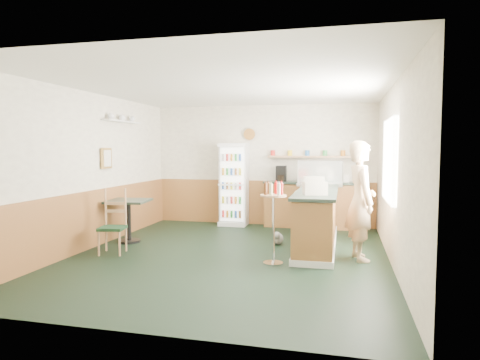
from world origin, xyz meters
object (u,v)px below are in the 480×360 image
(cafe_chair, at_px, (115,219))
(condiment_stand, at_px, (273,212))
(drinks_fridge, at_px, (234,184))
(shopkeeper, at_px, (361,201))
(display_case, at_px, (320,173))
(cash_register, at_px, (315,188))
(cafe_table, at_px, (129,212))

(cafe_chair, bearing_deg, condiment_stand, -12.78)
(drinks_fridge, xyz_separation_m, shopkeeper, (2.66, -2.48, 0.00))
(display_case, height_order, shopkeeper, shopkeeper)
(shopkeeper, height_order, condiment_stand, shopkeeper)
(shopkeeper, relative_size, cafe_chair, 1.74)
(drinks_fridge, distance_m, cafe_chair, 3.25)
(cash_register, xyz_separation_m, cafe_table, (-3.40, 0.34, -0.56))
(display_case, xyz_separation_m, shopkeeper, (0.70, -1.50, -0.33))
(display_case, bearing_deg, drinks_fridge, 153.24)
(cafe_table, bearing_deg, drinks_fridge, 56.76)
(cash_register, relative_size, condiment_stand, 0.30)
(display_case, height_order, cash_register, display_case)
(condiment_stand, xyz_separation_m, cafe_table, (-2.83, 0.84, -0.23))
(drinks_fridge, height_order, cash_register, drinks_fridge)
(display_case, height_order, cafe_table, display_case)
(shopkeeper, height_order, cafe_chair, shopkeeper)
(display_case, relative_size, shopkeeper, 0.46)
(cash_register, relative_size, cafe_chair, 0.34)
(drinks_fridge, relative_size, display_case, 2.17)
(display_case, xyz_separation_m, cafe_chair, (-3.24, -1.97, -0.69))
(drinks_fridge, height_order, display_case, drinks_fridge)
(shopkeeper, bearing_deg, cafe_table, 71.16)
(cafe_table, height_order, cafe_chair, cafe_chair)
(condiment_stand, height_order, cafe_table, condiment_stand)
(display_case, bearing_deg, condiment_stand, -105.62)
(cafe_table, bearing_deg, cafe_chair, -78.32)
(cafe_table, xyz_separation_m, cafe_chair, (0.16, -0.77, 0.00))
(cash_register, bearing_deg, cafe_chair, 174.37)
(display_case, distance_m, cafe_chair, 3.86)
(cash_register, distance_m, shopkeeper, 0.73)
(display_case, height_order, cafe_chair, display_case)
(shopkeeper, bearing_deg, cafe_chair, 82.09)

